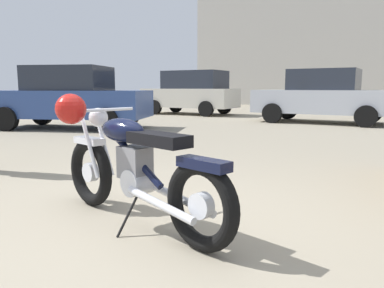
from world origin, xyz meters
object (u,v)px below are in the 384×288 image
(pale_sedan_back, at_px, (323,96))
(dark_sedan_left, at_px, (191,92))
(silver_sedan_mid, at_px, (70,98))
(vintage_motorcycle, at_px, (130,165))

(pale_sedan_back, height_order, dark_sedan_left, dark_sedan_left)
(silver_sedan_mid, bearing_deg, dark_sedan_left, 67.47)
(dark_sedan_left, bearing_deg, silver_sedan_mid, 88.49)
(silver_sedan_mid, height_order, dark_sedan_left, dark_sedan_left)
(pale_sedan_back, distance_m, dark_sedan_left, 5.62)
(silver_sedan_mid, bearing_deg, vintage_motorcycle, -60.30)
(vintage_motorcycle, distance_m, pale_sedan_back, 10.08)
(dark_sedan_left, bearing_deg, vintage_motorcycle, 117.53)
(vintage_motorcycle, distance_m, dark_sedan_left, 12.74)
(vintage_motorcycle, bearing_deg, pale_sedan_back, -72.46)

